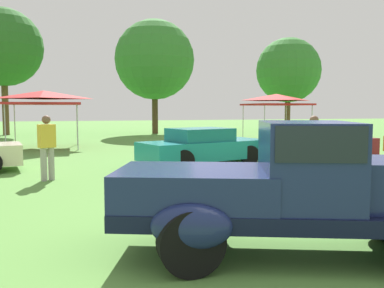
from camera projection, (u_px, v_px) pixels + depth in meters
name	position (u px, v px, depth m)	size (l,w,h in m)	color
ground_plane	(288.00, 254.00, 5.26)	(120.00, 120.00, 0.00)	#568C3D
feature_pickup_truck	(299.00, 188.00, 5.12)	(4.71, 2.93, 1.70)	black
show_car_teal	(204.00, 147.00, 13.55)	(4.63, 2.89, 1.22)	teal
show_car_burgundy	(318.00, 143.00, 14.88)	(4.05, 1.82, 1.22)	maroon
spectator_by_row	(313.00, 147.00, 10.16)	(0.36, 0.46, 1.69)	#283351
spectator_far_side	(47.00, 145.00, 10.55)	(0.46, 0.39, 1.69)	#9E998E
canopy_tent_center_field	(44.00, 97.00, 19.22)	(3.32, 3.32, 2.71)	#B7B7BC
canopy_tent_right_field	(276.00, 99.00, 23.61)	(3.22, 3.22, 2.71)	#B7B7BC
treeline_mid_left	(3.00, 47.00, 28.45)	(5.40, 5.40, 8.83)	brown
treeline_center	(155.00, 60.00, 30.22)	(5.86, 5.86, 8.39)	#47331E
treeline_mid_right	(288.00, 70.00, 32.75)	(5.13, 5.13, 7.50)	brown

